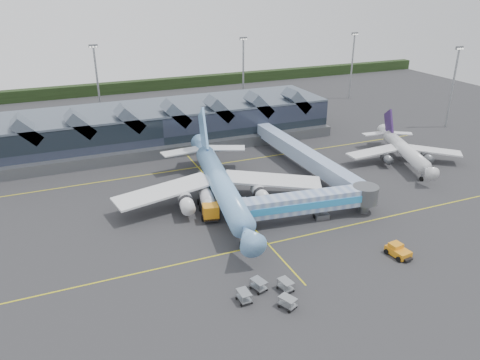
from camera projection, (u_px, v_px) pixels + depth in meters
name	position (u px, v px, depth m)	size (l,w,h in m)	color
ground	(248.00, 222.00, 81.64)	(260.00, 260.00, 0.00)	#2A2B2D
taxi_stripes	(227.00, 199.00, 90.10)	(120.00, 60.00, 0.01)	gold
tree_line_far	(129.00, 87.00, 173.89)	(260.00, 4.00, 4.00)	black
terminal	(154.00, 126.00, 117.95)	(90.00, 22.25, 12.52)	black
light_masts	(228.00, 77.00, 137.29)	(132.40, 42.56, 22.45)	gray
main_airliner	(220.00, 182.00, 86.97)	(39.46, 45.82, 14.74)	#6791D1
regional_jet	(404.00, 149.00, 107.01)	(25.49, 28.53, 10.06)	silver
jet_bridge	(315.00, 202.00, 81.37)	(26.90, 6.96, 5.20)	#708ABC
fuel_truck	(208.00, 201.00, 84.60)	(4.65, 10.82, 3.60)	black
pushback_tug	(398.00, 251.00, 71.45)	(2.99, 4.34, 1.82)	orange
baggage_carts	(269.00, 292.00, 62.05)	(7.80, 7.41, 1.56)	gray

